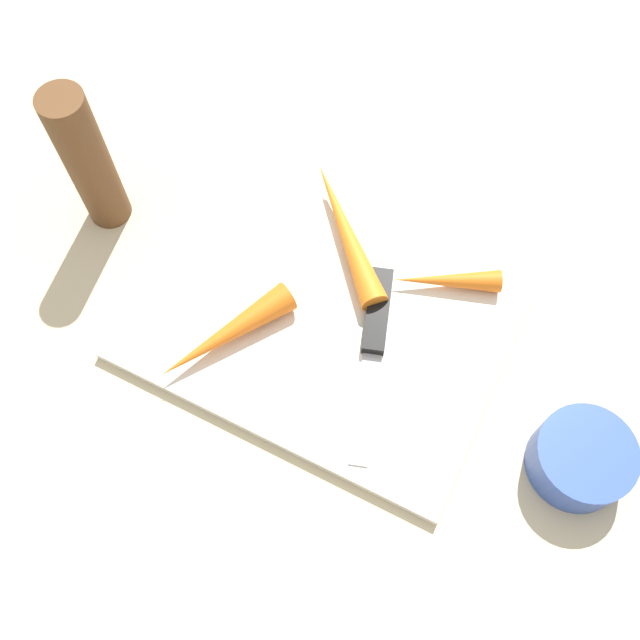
# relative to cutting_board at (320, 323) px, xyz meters

# --- Properties ---
(ground_plane) EXTENTS (1.40, 1.40, 0.00)m
(ground_plane) POSITION_rel_cutting_board_xyz_m (0.00, 0.00, -0.01)
(ground_plane) COLOR #C6B793
(cutting_board) EXTENTS (0.36, 0.26, 0.01)m
(cutting_board) POSITION_rel_cutting_board_xyz_m (0.00, 0.00, 0.00)
(cutting_board) COLOR silver
(cutting_board) RESTS_ON ground_plane
(knife) EXTENTS (0.08, 0.20, 0.01)m
(knife) POSITION_rel_cutting_board_xyz_m (-0.05, -0.02, 0.01)
(knife) COLOR #B7B7BC
(knife) RESTS_ON cutting_board
(carrot_medium) EXTENTS (0.10, 0.14, 0.03)m
(carrot_medium) POSITION_rel_cutting_board_xyz_m (0.07, 0.06, 0.02)
(carrot_medium) COLOR orange
(carrot_medium) RESTS_ON cutting_board
(carrot_longest) EXTENTS (0.14, 0.14, 0.03)m
(carrot_longest) POSITION_rel_cutting_board_xyz_m (0.02, -0.10, 0.02)
(carrot_longest) COLOR orange
(carrot_longest) RESTS_ON cutting_board
(carrot_shortest) EXTENTS (0.11, 0.07, 0.02)m
(carrot_shortest) POSITION_rel_cutting_board_xyz_m (-0.10, -0.09, 0.02)
(carrot_shortest) COLOR orange
(carrot_shortest) RESTS_ON cutting_board
(small_bowl) EXTENTS (0.09, 0.09, 0.05)m
(small_bowl) POSITION_rel_cutting_board_xyz_m (-0.27, 0.02, 0.02)
(small_bowl) COLOR #3351B2
(small_bowl) RESTS_ON ground_plane
(pepper_grinder) EXTENTS (0.04, 0.04, 0.18)m
(pepper_grinder) POSITION_rel_cutting_board_xyz_m (0.26, -0.02, 0.08)
(pepper_grinder) COLOR brown
(pepper_grinder) RESTS_ON ground_plane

